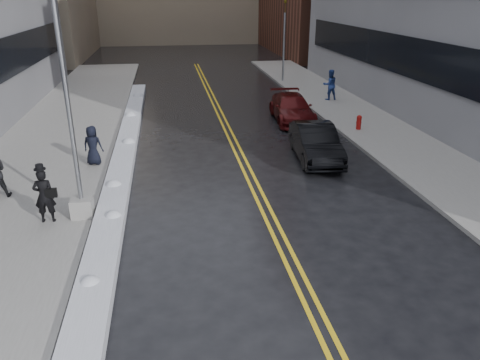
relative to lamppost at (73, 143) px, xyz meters
name	(u,v)px	position (x,y,z in m)	size (l,w,h in m)	color
ground	(193,243)	(3.30, -2.00, -2.53)	(160.00, 160.00, 0.00)	black
sidewalk_west	(55,144)	(-2.45, 8.00, -2.46)	(5.50, 50.00, 0.15)	gray
sidewalk_east	(377,130)	(13.30, 8.00, -2.46)	(4.00, 50.00, 0.15)	gray
lane_line_left	(228,138)	(5.65, 8.00, -2.53)	(0.12, 50.00, 0.01)	gold
lane_line_right	(235,138)	(5.95, 8.00, -2.53)	(0.12, 50.00, 0.01)	gold
snow_ridge	(125,153)	(0.85, 6.00, -2.36)	(0.90, 30.00, 0.34)	silver
lamppost	(73,143)	(0.00, 0.00, 0.00)	(0.65, 0.65, 7.62)	gray
fire_hydrant	(359,122)	(12.30, 8.00, -1.98)	(0.26, 0.26, 0.73)	maroon
traffic_signal	(284,37)	(11.80, 22.00, 0.87)	(0.16, 0.20, 6.00)	gray
pedestrian_fedora	(44,196)	(-1.00, -0.22, -1.54)	(0.62, 0.40, 1.69)	black
pedestrian_c	(93,145)	(-0.25, 4.79, -1.59)	(0.77, 0.50, 1.59)	black
pedestrian_east	(330,85)	(13.11, 14.89, -1.43)	(0.93, 0.72, 1.91)	navy
car_black	(315,142)	(8.87, 4.38, -1.79)	(1.57, 4.50, 1.48)	black
car_maroon	(292,108)	(9.52, 10.68, -1.83)	(1.98, 4.87, 1.41)	#450B0C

